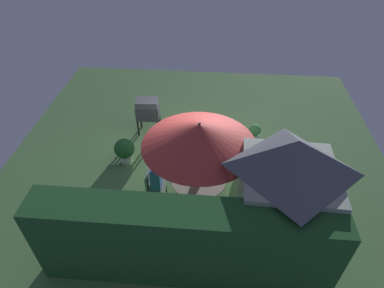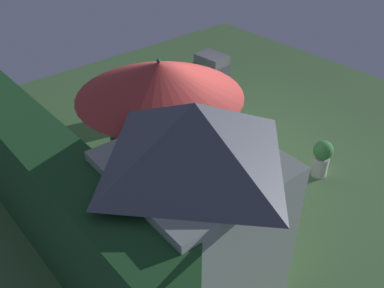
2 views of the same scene
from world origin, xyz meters
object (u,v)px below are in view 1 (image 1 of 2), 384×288
(bbq_grill, at_px, (148,110))
(potted_plant_by_shed, at_px, (124,150))
(patio_table, at_px, (198,181))
(chair_near_shed, at_px, (213,158))
(chair_toward_hedge, at_px, (221,225))
(person_in_blue, at_px, (156,177))
(patio_umbrella, at_px, (199,135))
(garden_shed, at_px, (285,193))
(potted_plant_by_grill, at_px, (255,134))
(person_in_red, at_px, (212,152))
(chair_far_side, at_px, (153,184))

(bbq_grill, height_order, potted_plant_by_shed, bbq_grill)
(patio_table, distance_m, chair_near_shed, 1.13)
(chair_toward_hedge, bearing_deg, potted_plant_by_shed, -41.29)
(person_in_blue, bearing_deg, patio_umbrella, -178.03)
(garden_shed, bearing_deg, chair_near_shed, -52.78)
(potted_plant_by_shed, relative_size, potted_plant_by_grill, 1.05)
(chair_toward_hedge, bearing_deg, bbq_grill, -58.93)
(chair_toward_hedge, distance_m, person_in_red, 2.14)
(patio_table, distance_m, person_in_blue, 1.04)
(chair_far_side, bearing_deg, potted_plant_by_shed, -51.51)
(patio_table, distance_m, person_in_red, 1.03)
(person_in_blue, bearing_deg, bbq_grill, -75.34)
(patio_umbrella, bearing_deg, garden_shed, 153.57)
(patio_table, relative_size, potted_plant_by_shed, 1.74)
(bbq_grill, height_order, chair_near_shed, bbq_grill)
(person_in_red, bearing_deg, patio_umbrella, 73.82)
(garden_shed, bearing_deg, chair_far_side, -16.39)
(potted_plant_by_shed, xyz_separation_m, person_in_blue, (-1.15, 1.34, 0.35))
(garden_shed, distance_m, potted_plant_by_shed, 4.67)
(bbq_grill, height_order, person_in_red, person_in_red)
(chair_near_shed, relative_size, person_in_red, 0.71)
(chair_near_shed, bearing_deg, person_in_blue, 39.51)
(patio_umbrella, xyz_separation_m, bbq_grill, (1.76, -2.75, -1.27))
(bbq_grill, xyz_separation_m, chair_toward_hedge, (-2.33, 3.87, -0.33))
(bbq_grill, xyz_separation_m, person_in_red, (-2.05, 1.76, -0.06))
(patio_table, bearing_deg, person_in_red, -106.18)
(bbq_grill, relative_size, person_in_red, 0.95)
(garden_shed, xyz_separation_m, chair_toward_hedge, (1.24, 0.22, -0.91))
(chair_near_shed, relative_size, potted_plant_by_grill, 1.25)
(chair_near_shed, xyz_separation_m, person_in_red, (0.02, 0.08, 0.26))
(person_in_blue, bearing_deg, garden_shed, 163.09)
(chair_near_shed, distance_m, person_in_blue, 1.76)
(garden_shed, bearing_deg, potted_plant_by_shed, -28.85)
(bbq_grill, distance_m, person_in_red, 2.70)
(garden_shed, relative_size, patio_umbrella, 1.10)
(chair_toward_hedge, xyz_separation_m, person_in_red, (0.28, -2.11, 0.26))
(person_in_red, bearing_deg, potted_plant_by_grill, -131.85)
(garden_shed, relative_size, chair_far_side, 3.12)
(patio_table, relative_size, chair_far_side, 1.47)
(patio_umbrella, distance_m, person_in_blue, 1.69)
(garden_shed, relative_size, potted_plant_by_grill, 3.90)
(bbq_grill, bearing_deg, chair_near_shed, 141.00)
(garden_shed, height_order, patio_table, garden_shed)
(person_in_red, distance_m, person_in_blue, 1.67)
(patio_table, bearing_deg, patio_umbrella, 0.00)
(patio_umbrella, xyz_separation_m, potted_plant_by_shed, (2.18, -1.30, -1.68))
(patio_table, height_order, chair_near_shed, chair_near_shed)
(bbq_grill, xyz_separation_m, chair_far_side, (-0.64, 2.79, -0.33))
(patio_table, xyz_separation_m, person_in_blue, (1.03, 0.04, 0.07))
(patio_table, height_order, potted_plant_by_grill, patio_table)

